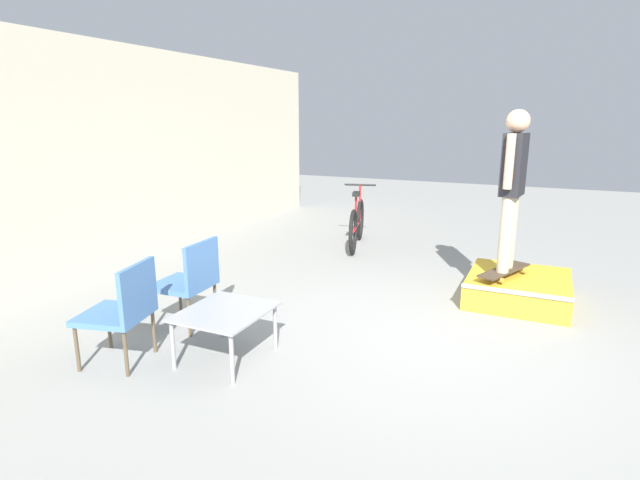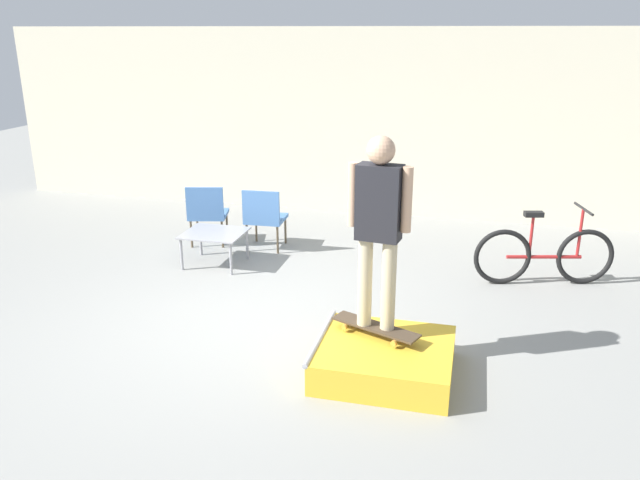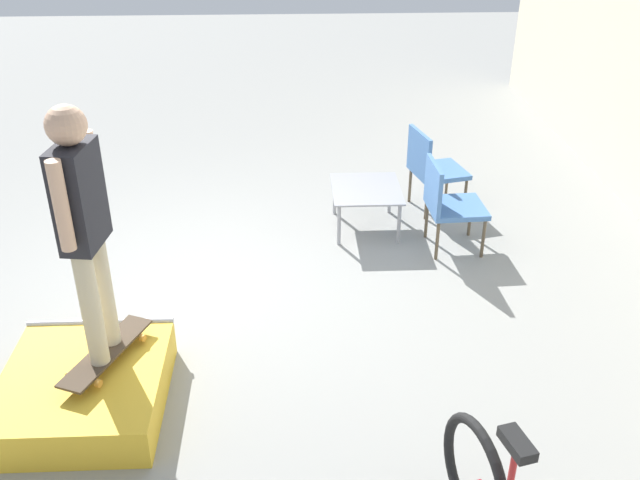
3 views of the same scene
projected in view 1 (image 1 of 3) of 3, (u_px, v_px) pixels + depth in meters
The scene contains 9 objects.
ground_plane at pixel (425, 342), 4.66m from camera, with size 24.00×24.00×0.00m, color gray.
house_wall_back at pixel (73, 163), 6.10m from camera, with size 12.00×0.06×3.00m.
skate_ramp_box at pixel (518, 288), 5.69m from camera, with size 1.22×1.08×0.31m.
skateboard_on_ramp at pixel (504, 270), 5.60m from camera, with size 0.86×0.51×0.07m.
person_skater at pixel (513, 178), 5.35m from camera, with size 0.57×0.25×1.74m.
coffee_table at pixel (225, 316), 4.25m from camera, with size 0.78×0.68×0.44m.
patio_chair_left at pixel (123, 307), 4.16m from camera, with size 0.63×0.63×0.88m.
patio_chair_right at pixel (190, 278), 4.91m from camera, with size 0.55×0.55×0.88m.
bicycle at pixel (357, 224), 8.04m from camera, with size 1.66×0.59×0.97m.
Camera 1 is at (-4.31, -0.91, 2.04)m, focal length 28.00 mm.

